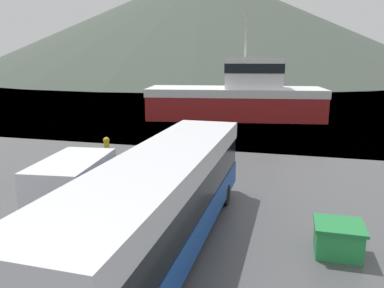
{
  "coord_description": "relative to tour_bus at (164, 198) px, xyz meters",
  "views": [
    {
      "loc": [
        4.27,
        -3.63,
        6.17
      ],
      "look_at": [
        -0.21,
        13.69,
        2.0
      ],
      "focal_mm": 35.0,
      "sensor_mm": 36.0,
      "label": 1
    }
  ],
  "objects": [
    {
      "name": "tour_bus",
      "position": [
        0.0,
        0.0,
        0.0
      ],
      "size": [
        2.81,
        12.85,
        3.26
      ],
      "rotation": [
        0.0,
        0.0,
        -0.02
      ],
      "color": "#194799",
      "rests_on": "ground"
    },
    {
      "name": "hill_backdrop",
      "position": [
        -29.39,
        135.58,
        17.17
      ],
      "size": [
        169.91,
        169.91,
        38.02
      ],
      "primitive_type": "cone",
      "color": "#424C42",
      "rests_on": "ground"
    },
    {
      "name": "storage_bin",
      "position": [
        5.41,
        1.28,
        -1.31
      ],
      "size": [
        1.53,
        1.42,
        1.03
      ],
      "color": "green",
      "rests_on": "ground"
    },
    {
      "name": "fishing_boat",
      "position": [
        -1.39,
        27.66,
        0.51
      ],
      "size": [
        18.28,
        8.35,
        10.54
      ],
      "rotation": [
        0.0,
        0.0,
        1.72
      ],
      "color": "maroon",
      "rests_on": "water_surface"
    },
    {
      "name": "delivery_van",
      "position": [
        -4.34,
        2.21,
        -0.59
      ],
      "size": [
        2.77,
        5.83,
        2.36
      ],
      "rotation": [
        0.0,
        0.0,
        0.11
      ],
      "color": "silver",
      "rests_on": "ground"
    },
    {
      "name": "water_surface",
      "position": [
        -0.64,
        133.69,
        -1.84
      ],
      "size": [
        240.0,
        240.0,
        0.0
      ],
      "primitive_type": "plane",
      "color": "slate",
      "rests_on": "ground"
    },
    {
      "name": "mooring_bollard",
      "position": [
        -8.07,
        11.77,
        -1.33
      ],
      "size": [
        0.43,
        0.43,
        0.93
      ],
      "color": "#B29919",
      "rests_on": "ground"
    }
  ]
}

